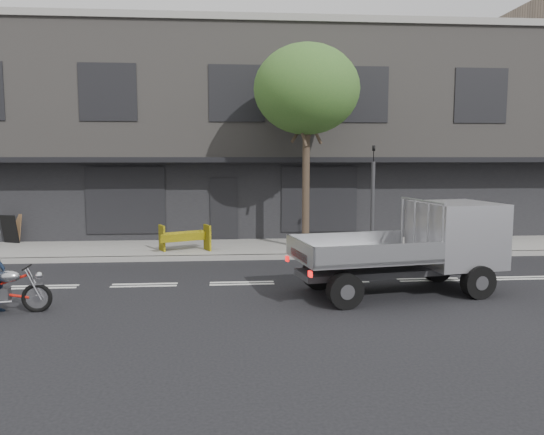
{
  "coord_description": "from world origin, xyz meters",
  "views": [
    {
      "loc": [
        -0.28,
        -12.96,
        3.12
      ],
      "look_at": [
        0.79,
        0.5,
        1.59
      ],
      "focal_mm": 35.0,
      "sensor_mm": 36.0,
      "label": 1
    }
  ],
  "objects_px": {
    "motorcycle": "(4,289)",
    "street_tree": "(307,90)",
    "flatbed_ute": "(439,239)",
    "construction_barrier": "(184,238)",
    "traffic_light_pole": "(373,205)",
    "sandwich_board": "(10,229)"
  },
  "relations": [
    {
      "from": "motorcycle",
      "to": "street_tree",
      "type": "bearing_deg",
      "value": 38.81
    },
    {
      "from": "flatbed_ute",
      "to": "construction_barrier",
      "type": "bearing_deg",
      "value": 132.4
    },
    {
      "from": "traffic_light_pole",
      "to": "construction_barrier",
      "type": "xyz_separation_m",
      "value": [
        -5.94,
        0.45,
        -1.07
      ]
    },
    {
      "from": "flatbed_ute",
      "to": "motorcycle",
      "type": "bearing_deg",
      "value": 176.56
    },
    {
      "from": "traffic_light_pole",
      "to": "sandwich_board",
      "type": "bearing_deg",
      "value": 167.73
    },
    {
      "from": "motorcycle",
      "to": "construction_barrier",
      "type": "distance_m",
      "value": 6.71
    },
    {
      "from": "street_tree",
      "to": "motorcycle",
      "type": "height_order",
      "value": "street_tree"
    },
    {
      "from": "flatbed_ute",
      "to": "street_tree",
      "type": "bearing_deg",
      "value": 104.35
    },
    {
      "from": "street_tree",
      "to": "traffic_light_pole",
      "type": "height_order",
      "value": "street_tree"
    },
    {
      "from": "construction_barrier",
      "to": "flatbed_ute",
      "type": "bearing_deg",
      "value": -37.72
    },
    {
      "from": "street_tree",
      "to": "traffic_light_pole",
      "type": "xyz_separation_m",
      "value": [
        2.0,
        -0.85,
        -3.63
      ]
    },
    {
      "from": "flatbed_ute",
      "to": "traffic_light_pole",
      "type": "bearing_deg",
      "value": 85.02
    },
    {
      "from": "street_tree",
      "to": "construction_barrier",
      "type": "height_order",
      "value": "street_tree"
    },
    {
      "from": "street_tree",
      "to": "flatbed_ute",
      "type": "bearing_deg",
      "value": -65.76
    },
    {
      "from": "street_tree",
      "to": "traffic_light_pole",
      "type": "distance_m",
      "value": 4.23
    },
    {
      "from": "flatbed_ute",
      "to": "sandwich_board",
      "type": "bearing_deg",
      "value": 140.64
    },
    {
      "from": "construction_barrier",
      "to": "motorcycle",
      "type": "bearing_deg",
      "value": -117.46
    },
    {
      "from": "street_tree",
      "to": "sandwich_board",
      "type": "relative_size",
      "value": 6.78
    },
    {
      "from": "street_tree",
      "to": "construction_barrier",
      "type": "xyz_separation_m",
      "value": [
        -3.94,
        -0.4,
        -4.69
      ]
    },
    {
      "from": "motorcycle",
      "to": "construction_barrier",
      "type": "xyz_separation_m",
      "value": [
        3.09,
        5.95,
        0.09
      ]
    },
    {
      "from": "motorcycle",
      "to": "sandwich_board",
      "type": "distance_m",
      "value": 8.72
    },
    {
      "from": "street_tree",
      "to": "flatbed_ute",
      "type": "height_order",
      "value": "street_tree"
    }
  ]
}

